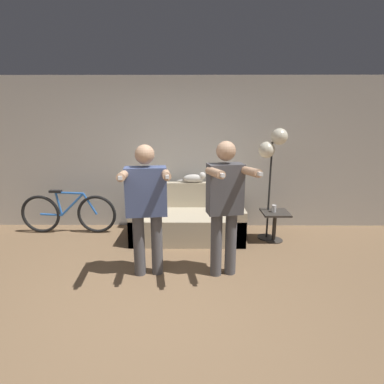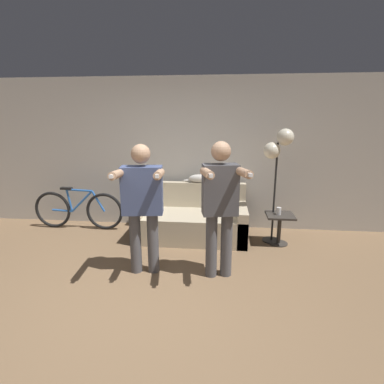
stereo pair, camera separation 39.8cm
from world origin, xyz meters
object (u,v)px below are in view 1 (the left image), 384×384
Objects in this scene: person_left at (146,201)px; cup at (274,209)px; side_table at (275,220)px; couch at (188,221)px; bicycle at (69,213)px; cat at (195,178)px; person_right at (225,201)px; floor_lamp at (272,150)px.

person_left is 2.15m from cup.
person_left is 2.22m from side_table.
couch is 1.10× the size of bicycle.
cat is at bearing 71.67° from couch.
couch is 1.39m from side_table.
person_left is at bearing -149.46° from cup.
cup is at bearing -7.19° from couch.
side_table is 0.30× the size of bicycle.
couch is 1.50m from person_right.
person_left reaches higher than couch.
cat is 1.36m from floor_lamp.
bicycle is at bearing 139.31° from person_right.
bicycle is at bearing 175.44° from couch.
bicycle is (-3.33, 0.22, -1.09)m from floor_lamp.
floor_lamp is 1.10m from side_table.
cat is at bearing 62.42° from person_left.
person_right is at bearing -129.44° from cup.
couch is 0.75m from cat.
couch is at bearing 61.96° from person_left.
person_left reaches higher than cup.
bicycle is at bearing 174.38° from cup.
bicycle reaches higher than cup.
couch reaches higher than bicycle.
bicycle is (-3.41, 0.33, 0.00)m from side_table.
person_right is at bearing -29.39° from bicycle.
bicycle is at bearing 130.44° from person_left.
couch reaches higher than cup.
floor_lamp reaches higher than side_table.
side_table is 3.42m from bicycle.
person_left is 2.18m from floor_lamp.
person_right reaches higher than cat.
floor_lamp is at bearing 115.97° from cup.
person_left is at bearing -110.02° from cat.
couch is at bearing 177.24° from floor_lamp.
bicycle is (-2.50, 1.41, -0.62)m from person_right.
person_right is 1.45m from cup.
cat is 1.48m from side_table.
couch is 2.03m from bicycle.
cat reaches higher than couch.
person_right is at bearing -125.09° from floor_lamp.
bicycle is at bearing -175.17° from cat.
person_left is 1.00× the size of bicycle.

